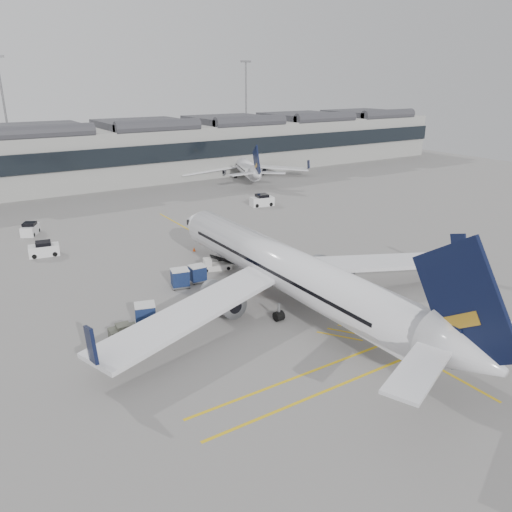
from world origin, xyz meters
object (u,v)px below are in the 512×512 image
airliner_main (291,272)px  ramp_agent_a (248,286)px  pushback_tug (124,332)px  belt_loader (215,265)px  baggage_cart_a (197,273)px  ramp_agent_b (255,286)px

airliner_main → ramp_agent_a: airliner_main is taller
ramp_agent_a → pushback_tug: size_ratio=0.66×
belt_loader → baggage_cart_a: size_ratio=2.36×
pushback_tug → airliner_main: bearing=-5.6°
baggage_cart_a → ramp_agent_a: 6.30m
airliner_main → pushback_tug: airliner_main is taller
belt_loader → pushback_tug: (-14.27, -10.18, 0.07)m
airliner_main → baggage_cart_a: 11.61m
baggage_cart_a → ramp_agent_b: baggage_cart_a is taller
airliner_main → ramp_agent_a: bearing=112.2°
ramp_agent_b → belt_loader: bearing=-109.3°
airliner_main → ramp_agent_b: size_ratio=28.43×
belt_loader → pushback_tug: size_ratio=1.83×
airliner_main → ramp_agent_a: 5.74m
airliner_main → pushback_tug: 16.22m
ramp_agent_b → pushback_tug: ramp_agent_b is taller
belt_loader → ramp_agent_b: 8.32m
belt_loader → ramp_agent_b: (0.15, -8.31, 0.28)m
airliner_main → pushback_tug: (-15.78, 2.32, -2.92)m
belt_loader → baggage_cart_a: (-3.39, -2.28, 0.49)m
baggage_cart_a → belt_loader: bearing=36.5°
ramp_agent_b → pushback_tug: bearing=-12.9°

